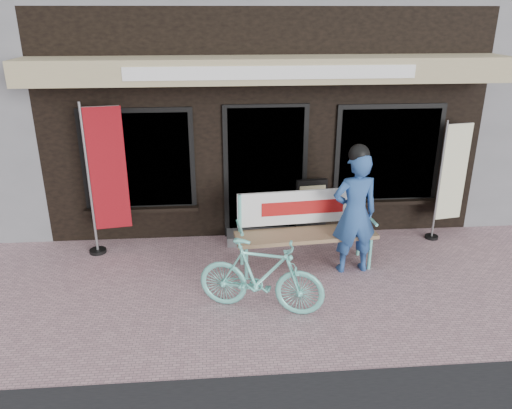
{
  "coord_description": "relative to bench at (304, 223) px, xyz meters",
  "views": [
    {
      "loc": [
        -0.79,
        -5.66,
        3.54
      ],
      "look_at": [
        -0.26,
        0.7,
        1.05
      ],
      "focal_mm": 35.0,
      "sensor_mm": 36.0,
      "label": 1
    }
  ],
  "objects": [
    {
      "name": "menu_stand",
      "position": [
        0.27,
        0.9,
        -0.13
      ],
      "size": [
        0.51,
        0.16,
        1.01
      ],
      "rotation": [
        0.0,
        0.0,
        0.11
      ],
      "color": "black",
      "rests_on": "ground"
    },
    {
      "name": "nobori_red",
      "position": [
        -2.9,
        0.65,
        0.57
      ],
      "size": [
        0.7,
        0.29,
        2.35
      ],
      "rotation": [
        0.0,
        0.0,
        0.16
      ],
      "color": "gray",
      "rests_on": "ground"
    },
    {
      "name": "bench",
      "position": [
        0.0,
        0.0,
        0.0
      ],
      "size": [
        2.07,
        0.69,
        1.1
      ],
      "rotation": [
        0.0,
        0.0,
        0.08
      ],
      "color": "#6ED7C8",
      "rests_on": "ground"
    },
    {
      "name": "person",
      "position": [
        0.66,
        -0.26,
        0.28
      ],
      "size": [
        0.68,
        0.48,
        1.88
      ],
      "rotation": [
        0.0,
        0.0,
        0.09
      ],
      "color": "#2A4F90",
      "rests_on": "ground"
    },
    {
      "name": "nobori_cream",
      "position": [
        2.48,
        0.72,
        0.37
      ],
      "size": [
        0.59,
        0.25,
        1.98
      ],
      "rotation": [
        0.0,
        0.0,
        0.17
      ],
      "color": "gray",
      "rests_on": "ground"
    },
    {
      "name": "bicycle",
      "position": [
        -0.74,
        -1.19,
        -0.17
      ],
      "size": [
        1.65,
        0.93,
        0.96
      ],
      "primitive_type": "imported",
      "rotation": [
        0.0,
        0.0,
        1.25
      ],
      "color": "#6ED7C8",
      "rests_on": "ground"
    },
    {
      "name": "storefront",
      "position": [
        -0.46,
        4.05,
        2.34
      ],
      "size": [
        7.0,
        6.77,
        6.0
      ],
      "color": "black",
      "rests_on": "ground"
    },
    {
      "name": "ground",
      "position": [
        -0.46,
        -0.91,
        -0.65
      ],
      "size": [
        70.0,
        70.0,
        0.0
      ],
      "primitive_type": "plane",
      "color": "#B88D95",
      "rests_on": "ground"
    }
  ]
}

